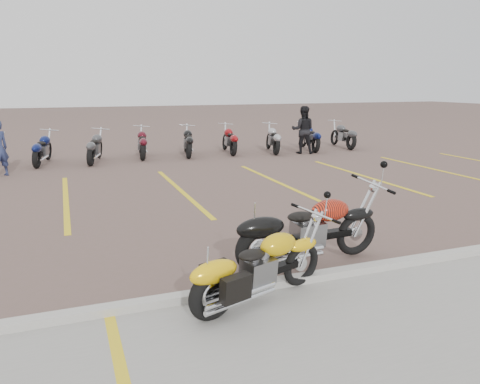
% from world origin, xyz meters
% --- Properties ---
extents(ground, '(100.00, 100.00, 0.00)m').
position_xyz_m(ground, '(0.00, 0.00, 0.00)').
color(ground, brown).
rests_on(ground, ground).
extents(curb, '(60.00, 0.18, 0.12)m').
position_xyz_m(curb, '(0.00, -2.00, 0.06)').
color(curb, '#ADAAA3').
rests_on(curb, ground).
extents(parking_stripes, '(38.00, 5.50, 0.01)m').
position_xyz_m(parking_stripes, '(0.00, 4.00, 0.00)').
color(parking_stripes, yellow).
rests_on(parking_stripes, ground).
extents(yellow_cruiser, '(1.96, 0.76, 0.83)m').
position_xyz_m(yellow_cruiser, '(-0.60, -2.30, 0.41)').
color(yellow_cruiser, black).
rests_on(yellow_cruiser, ground).
extents(flame_cruiser, '(2.36, 0.38, 0.97)m').
position_xyz_m(flame_cruiser, '(0.55, -1.42, 0.48)').
color(flame_cruiser, black).
rests_on(flame_cruiser, ground).
extents(person_b, '(1.08, 1.00, 1.79)m').
position_xyz_m(person_b, '(5.88, 8.66, 0.90)').
color(person_b, black).
rests_on(person_b, ground).
extents(bg_bike_row, '(17.47, 2.08, 1.10)m').
position_xyz_m(bg_bike_row, '(-0.05, 9.54, 0.55)').
color(bg_bike_row, black).
rests_on(bg_bike_row, ground).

